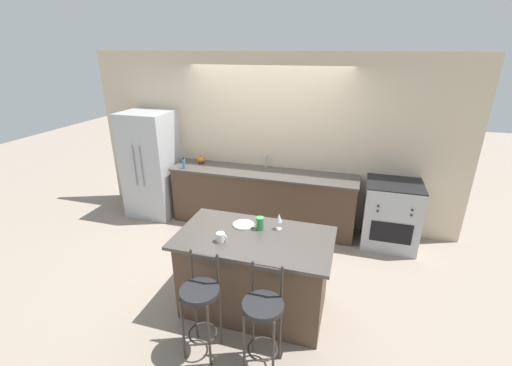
% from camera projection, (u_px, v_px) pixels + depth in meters
% --- Properties ---
extents(ground_plane, '(18.00, 18.00, 0.00)m').
position_uv_depth(ground_plane, '(256.00, 234.00, 5.39)').
color(ground_plane, gray).
extents(wall_back, '(6.00, 0.07, 2.70)m').
position_uv_depth(wall_back, '(268.00, 140.00, 5.50)').
color(wall_back, beige).
rests_on(wall_back, ground_plane).
extents(back_counter, '(2.95, 0.66, 0.93)m').
position_uv_depth(back_counter, '(262.00, 198.00, 5.55)').
color(back_counter, '#4C3828').
rests_on(back_counter, ground_plane).
extents(sink_faucet, '(0.02, 0.13, 0.22)m').
position_uv_depth(sink_faucet, '(266.00, 159.00, 5.50)').
color(sink_faucet, '#ADAFB5').
rests_on(sink_faucet, back_counter).
extents(kitchen_island, '(1.63, 0.91, 0.92)m').
position_uv_depth(kitchen_island, '(254.00, 273.00, 3.72)').
color(kitchen_island, '#4C3828').
rests_on(kitchen_island, ground_plane).
extents(refrigerator, '(0.79, 0.78, 1.78)m').
position_uv_depth(refrigerator, '(152.00, 164.00, 5.83)').
color(refrigerator, '#ADAFB5').
rests_on(refrigerator, ground_plane).
extents(oven_range, '(0.76, 0.70, 0.97)m').
position_uv_depth(oven_range, '(391.00, 214.00, 4.98)').
color(oven_range, '#ADAFB5').
rests_on(oven_range, ground_plane).
extents(bar_stool_near, '(0.36, 0.36, 1.04)m').
position_uv_depth(bar_stool_near, '(201.00, 301.00, 3.12)').
color(bar_stool_near, '#332D28').
rests_on(bar_stool_near, ground_plane).
extents(bar_stool_far, '(0.36, 0.36, 1.04)m').
position_uv_depth(bar_stool_far, '(263.00, 316.00, 2.95)').
color(bar_stool_far, '#332D28').
rests_on(bar_stool_far, ground_plane).
extents(dinner_plate, '(0.24, 0.24, 0.02)m').
position_uv_depth(dinner_plate, '(244.00, 224.00, 3.77)').
color(dinner_plate, beige).
rests_on(dinner_plate, kitchen_island).
extents(wine_glass, '(0.07, 0.07, 0.18)m').
position_uv_depth(wine_glass, '(279.00, 218.00, 3.65)').
color(wine_glass, white).
rests_on(wine_glass, kitchen_island).
extents(coffee_mug, '(0.12, 0.09, 0.10)m').
position_uv_depth(coffee_mug, '(221.00, 237.00, 3.44)').
color(coffee_mug, white).
rests_on(coffee_mug, kitchen_island).
extents(tumbler_cup, '(0.09, 0.09, 0.14)m').
position_uv_depth(tumbler_cup, '(260.00, 223.00, 3.67)').
color(tumbler_cup, '#3D934C').
rests_on(tumbler_cup, kitchen_island).
extents(pumpkin_decoration, '(0.14, 0.14, 0.13)m').
position_uv_depth(pumpkin_decoration, '(201.00, 160.00, 5.76)').
color(pumpkin_decoration, orange).
rests_on(pumpkin_decoration, back_counter).
extents(soap_bottle, '(0.05, 0.05, 0.18)m').
position_uv_depth(soap_bottle, '(184.00, 164.00, 5.49)').
color(soap_bottle, teal).
rests_on(soap_bottle, back_counter).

